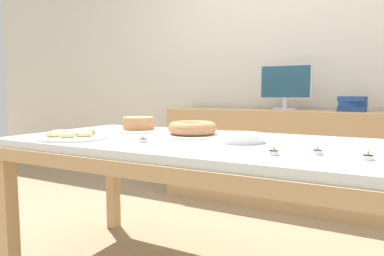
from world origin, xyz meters
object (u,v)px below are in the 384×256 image
(plate_stack, at_px, (240,138))
(tealight_left_edge, at_px, (274,152))
(tealight_near_cakes, at_px, (143,140))
(book_stack, at_px, (352,104))
(cake_chocolate_round, at_px, (138,125))
(tealight_centre, at_px, (368,157))
(computer_monitor, at_px, (285,87))
(cake_golden_bundt, at_px, (192,130))
(tealight_right_edge, at_px, (317,152))
(pastry_platter, at_px, (73,136))

(plate_stack, bearing_deg, tealight_left_edge, -50.00)
(tealight_near_cakes, bearing_deg, book_stack, 65.37)
(cake_chocolate_round, height_order, tealight_centre, cake_chocolate_round)
(plate_stack, height_order, tealight_near_cakes, plate_stack)
(computer_monitor, distance_m, plate_stack, 1.48)
(tealight_left_edge, distance_m, tealight_centre, 0.30)
(cake_golden_bundt, xyz_separation_m, tealight_left_edge, (0.51, -0.35, -0.03))
(cake_golden_bundt, bearing_deg, tealight_right_edge, -21.99)
(tealight_near_cakes, bearing_deg, pastry_platter, -172.85)
(book_stack, height_order, tealight_right_edge, book_stack)
(tealight_left_edge, relative_size, tealight_centre, 1.00)
(tealight_right_edge, bearing_deg, cake_chocolate_round, 162.42)
(computer_monitor, xyz_separation_m, tealight_left_edge, (0.35, -1.71, -0.26))
(pastry_platter, bearing_deg, tealight_near_cakes, 7.15)
(book_stack, xyz_separation_m, tealight_left_edge, (-0.16, -1.71, -0.13))
(plate_stack, bearing_deg, cake_golden_bundt, 163.72)
(cake_chocolate_round, height_order, tealight_near_cakes, cake_chocolate_round)
(tealight_centre, bearing_deg, cake_golden_bundt, 160.12)
(cake_golden_bundt, height_order, tealight_right_edge, cake_golden_bundt)
(cake_chocolate_round, relative_size, pastry_platter, 0.86)
(cake_golden_bundt, relative_size, tealight_centre, 7.84)
(computer_monitor, xyz_separation_m, cake_golden_bundt, (-0.16, -1.37, -0.24))
(tealight_right_edge, bearing_deg, tealight_centre, -10.92)
(cake_golden_bundt, height_order, plate_stack, cake_golden_bundt)
(computer_monitor, height_order, tealight_centre, computer_monitor)
(book_stack, relative_size, tealight_near_cakes, 5.30)
(cake_chocolate_round, bearing_deg, cake_golden_bundt, -9.90)
(cake_golden_bundt, bearing_deg, cake_chocolate_round, 170.10)
(pastry_platter, bearing_deg, tealight_right_edge, 4.41)
(cake_chocolate_round, distance_m, plate_stack, 0.70)
(cake_golden_bundt, xyz_separation_m, tealight_right_edge, (0.64, -0.26, -0.03))
(plate_stack, bearing_deg, computer_monitor, 95.22)
(book_stack, bearing_deg, tealight_centre, -85.36)
(book_stack, xyz_separation_m, pastry_platter, (-1.15, -1.71, -0.13))
(book_stack, height_order, cake_golden_bundt, book_stack)
(tealight_left_edge, bearing_deg, tealight_centre, 10.64)
(plate_stack, xyz_separation_m, tealight_centre, (0.52, -0.21, -0.01))
(computer_monitor, height_order, book_stack, computer_monitor)
(cake_golden_bundt, xyz_separation_m, tealight_centre, (0.80, -0.29, -0.03))
(book_stack, xyz_separation_m, tealight_near_cakes, (-0.76, -1.66, -0.13))
(tealight_left_edge, bearing_deg, tealight_right_edge, 32.76)
(computer_monitor, bearing_deg, cake_chocolate_round, -112.94)
(pastry_platter, relative_size, tealight_centre, 8.29)
(tealight_left_edge, bearing_deg, book_stack, 84.61)
(cake_chocolate_round, xyz_separation_m, tealight_right_edge, (1.04, -0.33, -0.03))
(pastry_platter, height_order, tealight_near_cakes, same)
(computer_monitor, xyz_separation_m, pastry_platter, (-0.63, -1.71, -0.26))
(tealight_near_cakes, relative_size, tealight_left_edge, 1.00)
(tealight_left_edge, bearing_deg, plate_stack, 130.00)
(book_stack, bearing_deg, plate_stack, -104.74)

